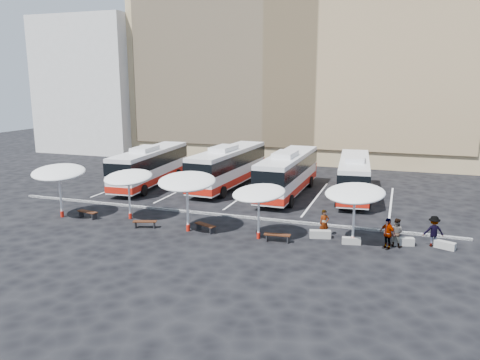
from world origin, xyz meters
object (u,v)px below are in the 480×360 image
(sunshade_1, at_px, (128,177))
(passenger_0, at_px, (324,223))
(bus_1, at_px, (228,166))
(bus_0, at_px, (150,165))
(sunshade_2, at_px, (187,182))
(bus_3, at_px, (354,175))
(passenger_3, at_px, (433,231))
(sunshade_0, at_px, (59,172))
(wood_bench_2, at_px, (205,226))
(sunshade_4, at_px, (355,193))
(passenger_2, at_px, (387,233))
(conc_bench_0, at_px, (320,234))
(wood_bench_3, at_px, (277,236))
(wood_bench_1, at_px, (145,223))
(bus_2, at_px, (288,172))
(passenger_1, at_px, (396,232))
(conc_bench_3, at_px, (445,245))
(wood_bench_0, at_px, (88,213))
(sunshade_3, at_px, (259,193))
(conc_bench_1, at_px, (351,241))
(conc_bench_2, at_px, (403,241))

(sunshade_1, bearing_deg, passenger_0, 2.62)
(bus_1, bearing_deg, bus_0, -162.09)
(sunshade_1, relative_size, sunshade_2, 0.79)
(bus_3, relative_size, sunshade_1, 3.28)
(passenger_3, bearing_deg, sunshade_0, -9.21)
(sunshade_2, xyz_separation_m, wood_bench_2, (1.12, 0.25, -2.93))
(bus_1, xyz_separation_m, bus_3, (11.28, -0.05, -0.16))
(bus_3, height_order, sunshade_4, sunshade_4)
(bus_3, xyz_separation_m, sunshade_0, (-19.19, -13.07, 1.42))
(sunshade_2, bearing_deg, passenger_2, 3.81)
(bus_0, height_order, sunshade_4, bus_0)
(sunshade_4, height_order, conc_bench_0, sunshade_4)
(passenger_0, height_order, passenger_3, passenger_3)
(wood_bench_3, bearing_deg, sunshade_4, 14.89)
(passenger_2, xyz_separation_m, passenger_3, (2.55, 1.33, -0.00))
(wood_bench_1, bearing_deg, wood_bench_2, 8.27)
(bus_2, relative_size, wood_bench_2, 7.42)
(bus_1, xyz_separation_m, passenger_1, (14.93, -11.68, -1.15))
(bus_1, relative_size, sunshade_4, 2.86)
(bus_1, bearing_deg, conc_bench_3, -28.80)
(sunshade_0, distance_m, sunshade_1, 5.04)
(sunshade_1, bearing_deg, sunshade_2, -13.29)
(sunshade_2, xyz_separation_m, wood_bench_0, (-8.04, 0.31, -2.92))
(wood_bench_0, bearing_deg, sunshade_3, -1.11)
(sunshade_3, xyz_separation_m, sunshade_4, (5.63, 0.94, 0.22))
(wood_bench_0, xyz_separation_m, conc_bench_0, (16.43, 1.12, -0.14))
(sunshade_3, xyz_separation_m, passenger_1, (8.09, 1.33, -2.04))
(wood_bench_1, bearing_deg, conc_bench_3, 6.92)
(bus_1, xyz_separation_m, conc_bench_1, (12.41, -12.14, -1.80))
(sunshade_3, height_order, passenger_2, sunshade_3)
(bus_3, relative_size, wood_bench_0, 6.75)
(sunshade_4, xyz_separation_m, conc_bench_3, (5.19, 0.91, -2.90))
(bus_1, height_order, sunshade_3, bus_1)
(bus_2, relative_size, wood_bench_3, 7.44)
(wood_bench_3, bearing_deg, conc_bench_1, 14.23)
(wood_bench_0, bearing_deg, bus_0, 95.73)
(sunshade_0, distance_m, sunshade_3, 14.76)
(sunshade_2, relative_size, wood_bench_3, 2.71)
(bus_1, bearing_deg, passenger_0, -43.13)
(bus_3, relative_size, passenger_0, 6.70)
(passenger_1, bearing_deg, sunshade_0, 25.93)
(bus_2, relative_size, conc_bench_2, 9.95)
(bus_0, xyz_separation_m, passenger_2, (21.52, -10.44, -1.02))
(bus_0, bearing_deg, conc_bench_2, -26.60)
(bus_0, bearing_deg, bus_3, 1.89)
(sunshade_4, xyz_separation_m, conc_bench_0, (-2.02, 0.44, -2.87))
(sunshade_4, bearing_deg, bus_2, 121.16)
(bus_3, height_order, wood_bench_0, bus_3)
(sunshade_1, xyz_separation_m, conc_bench_0, (13.48, 0.23, -2.75))
(conc_bench_0, xyz_separation_m, passenger_2, (3.99, -0.61, 0.68))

